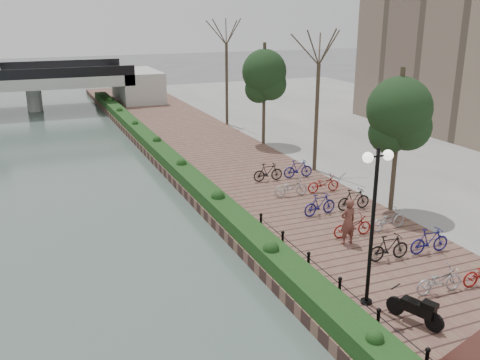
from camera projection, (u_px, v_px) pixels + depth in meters
promenade at (240, 174)px, 30.84m from camera, size 8.00×75.00×0.50m
inland_pavement at (455, 148)px, 36.66m from camera, size 24.00×75.00×0.50m
hedge at (171, 161)px, 31.64m from camera, size 1.10×56.00×0.60m
chain_fence at (358, 305)px, 16.06m from camera, size 0.10×14.10×0.70m
lamppost at (375, 195)px, 15.74m from camera, size 1.02×0.32×5.03m
motorcycle at (415, 308)px, 15.63m from camera, size 1.00×1.62×0.97m
pedestrian at (348, 222)px, 20.83m from camera, size 0.70×0.48×1.87m
bicycle_parking at (353, 212)px, 23.13m from camera, size 2.40×14.69×1.00m
street_trees at (350, 127)px, 27.01m from camera, size 3.20×37.12×6.80m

